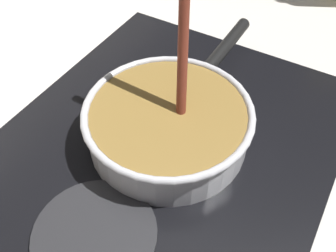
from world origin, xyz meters
The scene contains 5 objects.
ground centered at (0.00, 0.00, -0.02)m, with size 2.40×1.60×0.04m, color beige.
hob_plate centered at (0.03, 0.16, 0.01)m, with size 0.56×0.48×0.01m, color black.
burner_ring centered at (0.03, 0.16, 0.02)m, with size 0.20×0.20×0.01m, color #592D0C.
spare_burner centered at (-0.15, 0.16, 0.01)m, with size 0.16×0.16×0.01m, color #262628.
cooking_pan centered at (0.03, 0.16, 0.05)m, with size 0.41×0.25×0.33m.
Camera 1 is at (-0.30, -0.03, 0.46)m, focal length 40.99 mm.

